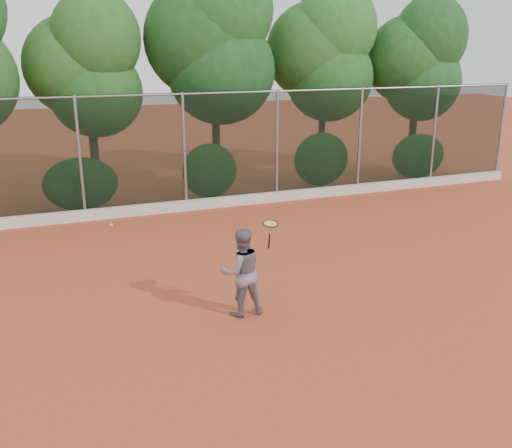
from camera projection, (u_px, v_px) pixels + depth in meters
name	position (u px, v px, depth m)	size (l,w,h in m)	color
ground	(274.00, 298.00, 11.27)	(80.00, 80.00, 0.00)	#BB4C2C
concrete_curb	(188.00, 205.00, 17.31)	(24.00, 0.20, 0.30)	silver
tennis_player	(241.00, 272.00, 10.39)	(0.81, 0.63, 1.67)	slate
chainlink_fence	(184.00, 149.00, 16.96)	(24.09, 0.09, 3.50)	black
foliage_backdrop	(149.00, 59.00, 17.79)	(23.70, 3.63, 7.55)	#45281A
tennis_racket	(270.00, 226.00, 10.12)	(0.30, 0.30, 0.53)	black
tennis_ball_in_flight	(111.00, 225.00, 9.77)	(0.06, 0.06, 0.06)	yellow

